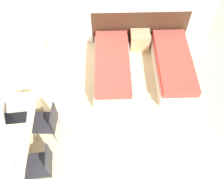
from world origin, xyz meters
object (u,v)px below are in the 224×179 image
Objects in this scene: bed_near_window at (112,66)px; bed_near_door at (173,65)px; chair_near_notebook at (42,164)px; nightstand at (140,40)px; laptop at (13,116)px; chair_near_laptop at (48,121)px.

bed_near_window is 1.43m from bed_near_door.
bed_near_window is 2.30× the size of chair_near_notebook.
chair_near_notebook is (-1.99, -3.17, 0.24)m from nightstand.
bed_near_door is 5.25× the size of laptop.
chair_near_laptop is 1.00× the size of chair_near_notebook.
laptop reaches higher than chair_near_laptop.
nightstand is at bearing 38.32° from laptop.
nightstand reaches higher than bed_near_door.
laptop is (-3.25, -1.59, 0.58)m from bed_near_door.
bed_near_window and bed_near_door have the same top height.
chair_near_notebook is 0.99m from laptop.
bed_near_door is at bearing -48.59° from nightstand.
bed_near_door is 3.60m from chair_near_notebook.
nightstand is at bearing 131.41° from bed_near_door.
nightstand is 0.57× the size of chair_near_laptop.
chair_near_laptop is 0.63m from laptop.
nightstand is (0.72, 0.81, 0.03)m from bed_near_window.
laptop is at bearing -153.91° from bed_near_door.
bed_near_window is 2.70m from chair_near_notebook.
nightstand is 1.30× the size of laptop.
bed_near_window is 1.00× the size of bed_near_door.
laptop is (-0.55, -0.05, 0.31)m from chair_near_laptop.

